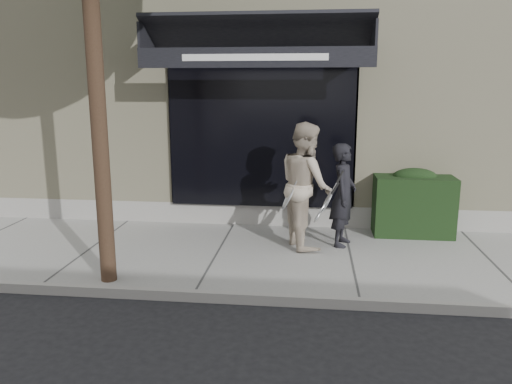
# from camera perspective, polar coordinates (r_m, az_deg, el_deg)

# --- Properties ---
(ground) EXTENTS (80.00, 80.00, 0.00)m
(ground) POSITION_cam_1_polar(r_m,az_deg,el_deg) (7.64, 10.74, -8.03)
(ground) COLOR black
(ground) RESTS_ON ground
(sidewalk) EXTENTS (20.00, 3.00, 0.12)m
(sidewalk) POSITION_cam_1_polar(r_m,az_deg,el_deg) (7.62, 10.75, -7.61)
(sidewalk) COLOR gray
(sidewalk) RESTS_ON ground
(curb) EXTENTS (20.00, 0.10, 0.14)m
(curb) POSITION_cam_1_polar(r_m,az_deg,el_deg) (6.19, 11.78, -12.37)
(curb) COLOR gray
(curb) RESTS_ON ground
(building_facade) EXTENTS (14.30, 8.04, 5.64)m
(building_facade) POSITION_cam_1_polar(r_m,az_deg,el_deg) (12.13, 9.56, 12.62)
(building_facade) COLOR beige
(building_facade) RESTS_ON ground
(hedge) EXTENTS (1.30, 0.70, 1.14)m
(hedge) POSITION_cam_1_polar(r_m,az_deg,el_deg) (8.80, 17.50, -1.22)
(hedge) COLOR black
(hedge) RESTS_ON sidewalk
(pedestrian_front) EXTENTS (0.72, 0.93, 1.61)m
(pedestrian_front) POSITION_cam_1_polar(r_m,az_deg,el_deg) (7.88, 9.92, -0.36)
(pedestrian_front) COLOR black
(pedestrian_front) RESTS_ON sidewalk
(pedestrian_back) EXTENTS (1.02, 1.14, 1.95)m
(pedestrian_back) POSITION_cam_1_polar(r_m,az_deg,el_deg) (7.73, 5.71, 0.79)
(pedestrian_back) COLOR #B4A490
(pedestrian_back) RESTS_ON sidewalk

